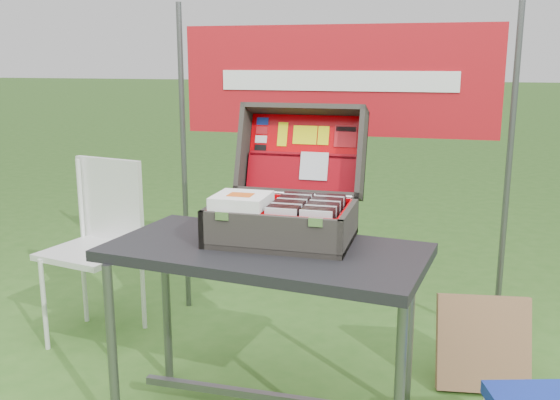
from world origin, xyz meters
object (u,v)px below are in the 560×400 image
(suitcase, at_px, (286,176))
(cardboard_box, at_px, (483,343))
(chair, at_px, (92,254))
(table, at_px, (266,338))

(suitcase, xyz_separation_m, cardboard_box, (0.79, 0.36, -0.76))
(suitcase, distance_m, chair, 1.26)
(chair, height_order, cardboard_box, chair)
(table, xyz_separation_m, suitcase, (0.04, 0.16, 0.60))
(suitcase, relative_size, cardboard_box, 1.31)
(cardboard_box, bearing_deg, table, -155.82)
(table, relative_size, cardboard_box, 2.83)
(table, distance_m, suitcase, 0.63)
(chair, bearing_deg, suitcase, -6.30)
(chair, bearing_deg, table, -14.23)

